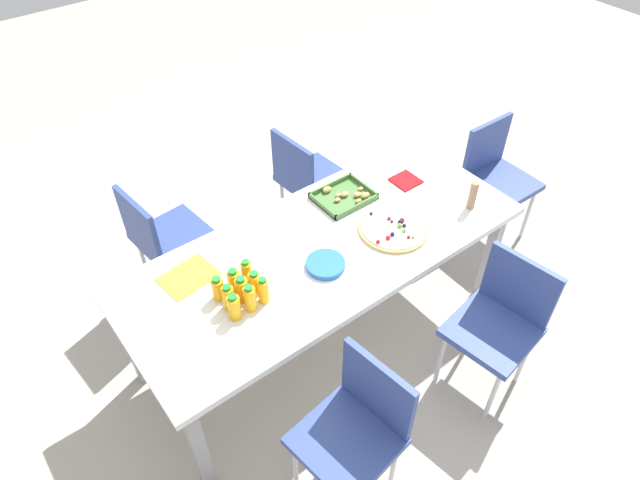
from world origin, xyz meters
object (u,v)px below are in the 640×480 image
object	(u,v)px
juice_bottle_5	(255,283)
snack_tray	(345,196)
party_table	(324,254)
juice_bottle_2	(263,290)
chair_far_right	(307,177)
juice_bottle_7	(234,281)
plate_stack	(326,264)
cardboard_tube	(473,195)
fruit_pizza	(393,228)
napkin_stack	(406,181)
juice_bottle_1	(250,298)
juice_bottle_3	(228,297)
chair_end	(495,172)
chair_near_right	(501,318)
chair_far_left	(162,236)
chair_near_left	(357,425)
paper_folder	(189,277)
juice_bottle_4	(242,289)
juice_bottle_6	(218,289)
juice_bottle_8	(247,273)
juice_bottle_0	(234,307)

from	to	relation	value
juice_bottle_5	snack_tray	distance (m)	0.83
party_table	juice_bottle_2	xyz separation A→B (m)	(-0.45, -0.12, 0.13)
chair_far_right	juice_bottle_7	bearing A→B (deg)	-56.88
plate_stack	cardboard_tube	world-z (taller)	cardboard_tube
fruit_pizza	napkin_stack	bearing A→B (deg)	37.52
juice_bottle_1	juice_bottle_3	world-z (taller)	juice_bottle_1
plate_stack	napkin_stack	size ratio (longest dim) A/B	1.32
chair_end	party_table	bearing A→B (deg)	2.62
chair_end	chair_near_right	bearing A→B (deg)	42.02
fruit_pizza	cardboard_tube	size ratio (longest dim) A/B	2.17
chair_far_left	chair_near_left	xyz separation A→B (m)	(0.13, -1.61, 0.00)
chair_near_right	juice_bottle_7	bearing A→B (deg)	44.70
juice_bottle_2	paper_folder	size ratio (longest dim) A/B	0.57
chair_far_right	juice_bottle_1	size ratio (longest dim) A/B	5.56
juice_bottle_1	juice_bottle_3	distance (m)	0.10
party_table	plate_stack	bearing A→B (deg)	-124.61
juice_bottle_5	chair_end	bearing A→B (deg)	2.72
juice_bottle_1	juice_bottle_4	bearing A→B (deg)	88.83
juice_bottle_4	juice_bottle_6	distance (m)	0.11
juice_bottle_1	juice_bottle_5	bearing A→B (deg)	45.05
party_table	snack_tray	world-z (taller)	snack_tray
chair_near_left	juice_bottle_4	world-z (taller)	juice_bottle_4
chair_near_left	cardboard_tube	size ratio (longest dim) A/B	4.82
juice_bottle_2	juice_bottle_8	xyz separation A→B (m)	(-0.00, 0.14, 0.00)
chair_far_left	juice_bottle_7	world-z (taller)	juice_bottle_7
napkin_stack	chair_near_left	bearing A→B (deg)	-141.14
juice_bottle_7	napkin_stack	size ratio (longest dim) A/B	0.89
chair_near_right	juice_bottle_0	bearing A→B (deg)	51.83
juice_bottle_2	cardboard_tube	xyz separation A→B (m)	(1.28, -0.13, 0.02)
juice_bottle_5	napkin_stack	distance (m)	1.18
plate_stack	chair_end	bearing A→B (deg)	5.97
party_table	juice_bottle_2	distance (m)	0.48
chair_far_right	juice_bottle_2	xyz separation A→B (m)	(-0.90, -0.89, 0.30)
chair_far_right	juice_bottle_1	bearing A→B (deg)	-51.99
juice_bottle_0	napkin_stack	world-z (taller)	juice_bottle_0
chair_near_left	paper_folder	xyz separation A→B (m)	(-0.23, 1.01, 0.23)
juice_bottle_7	chair_far_left	bearing A→B (deg)	92.36
chair_near_right	paper_folder	distance (m)	1.58
chair_far_right	juice_bottle_7	xyz separation A→B (m)	(-0.98, -0.75, 0.29)
chair_end	juice_bottle_1	world-z (taller)	juice_bottle_1
juice_bottle_2	napkin_stack	world-z (taller)	juice_bottle_2
chair_far_left	juice_bottle_2	size ratio (longest dim) A/B	5.57
fruit_pizza	paper_folder	xyz separation A→B (m)	(-1.02, 0.36, -0.01)
chair_end	juice_bottle_3	bearing A→B (deg)	3.77
chair_far_left	fruit_pizza	distance (m)	1.35
chair_end	juice_bottle_6	bearing A→B (deg)	1.57
plate_stack	juice_bottle_6	bearing A→B (deg)	164.25
chair_far_left	juice_bottle_3	bearing A→B (deg)	-8.42
chair_near_right	juice_bottle_8	bearing A→B (deg)	42.77
juice_bottle_6	fruit_pizza	xyz separation A→B (m)	(0.97, -0.15, -0.05)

